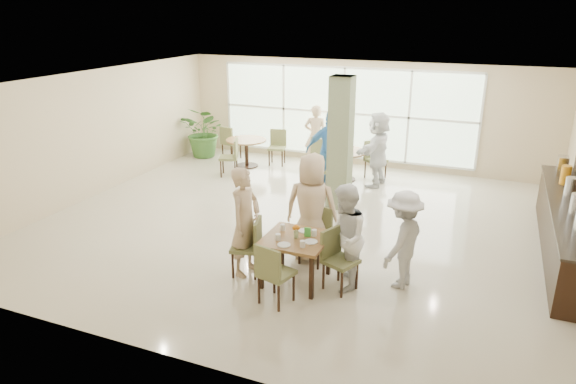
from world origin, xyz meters
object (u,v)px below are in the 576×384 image
at_px(potted_plant, 205,132).
at_px(teen_far, 311,208).
at_px(teen_left, 245,222).
at_px(buffet_counter, 567,224).
at_px(teen_standing, 403,240).
at_px(round_table_right, 344,157).
at_px(adult_a, 330,151).
at_px(round_table_left, 246,146).
at_px(main_table, 296,243).
at_px(teen_right, 344,238).
at_px(adult_b, 378,149).
at_px(adult_standing, 315,136).

xyz_separation_m(potted_plant, teen_far, (5.01, -4.93, 0.20)).
bearing_deg(teen_left, buffet_counter, -53.68).
bearing_deg(teen_standing, round_table_right, -139.22).
xyz_separation_m(teen_far, adult_a, (-0.82, 3.50, 0.02)).
height_order(round_table_left, teen_standing, teen_standing).
xyz_separation_m(main_table, teen_far, (-0.05, 0.83, 0.27)).
bearing_deg(round_table_left, teen_far, -52.29).
relative_size(buffet_counter, potted_plant, 3.23).
xyz_separation_m(round_table_right, teen_standing, (2.30, -4.71, 0.19)).
xyz_separation_m(buffet_counter, teen_left, (-4.82, -2.70, 0.34)).
bearing_deg(teen_right, round_table_right, 178.66).
xyz_separation_m(teen_left, adult_a, (-0.02, 4.36, 0.06)).
height_order(teen_left, teen_right, teen_left).
bearing_deg(teen_right, teen_far, -150.38).
height_order(potted_plant, teen_left, teen_left).
relative_size(teen_standing, adult_b, 0.86).
distance_m(teen_standing, adult_b, 4.84).
distance_m(main_table, teen_far, 0.88).
distance_m(adult_a, adult_standing, 1.99).
distance_m(round_table_left, adult_b, 3.64).
bearing_deg(adult_a, adult_b, 18.57).
distance_m(round_table_right, potted_plant, 4.34).
xyz_separation_m(round_table_left, adult_standing, (1.71, 0.74, 0.27)).
distance_m(buffet_counter, adult_b, 4.60).
distance_m(main_table, potted_plant, 7.67).
bearing_deg(round_table_left, teen_left, -63.42).
xyz_separation_m(round_table_left, adult_b, (3.62, -0.22, 0.33)).
relative_size(round_table_left, teen_right, 0.65).
height_order(round_table_left, adult_standing, adult_standing).
relative_size(teen_left, adult_b, 0.99).
height_order(teen_right, adult_standing, adult_standing).
relative_size(teen_right, teen_standing, 1.07).
distance_m(round_table_right, adult_standing, 1.40).
bearing_deg(teen_far, buffet_counter, -161.87).
bearing_deg(potted_plant, teen_right, -44.29).
height_order(round_table_right, teen_standing, teen_standing).
relative_size(teen_right, adult_a, 0.87).
relative_size(round_table_right, adult_b, 0.62).
relative_size(round_table_left, adult_b, 0.60).
relative_size(buffet_counter, adult_b, 2.61).
xyz_separation_m(potted_plant, teen_right, (5.79, -5.65, 0.10)).
height_order(teen_left, teen_standing, teen_left).
height_order(buffet_counter, adult_a, buffet_counter).
bearing_deg(round_table_right, teen_right, -73.71).
bearing_deg(adult_standing, teen_far, 93.18).
bearing_deg(adult_standing, teen_left, 83.57).
bearing_deg(main_table, teen_far, 93.44).
height_order(buffet_counter, adult_standing, buffet_counter).
relative_size(round_table_left, buffet_counter, 0.23).
bearing_deg(main_table, round_table_right, 98.29).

